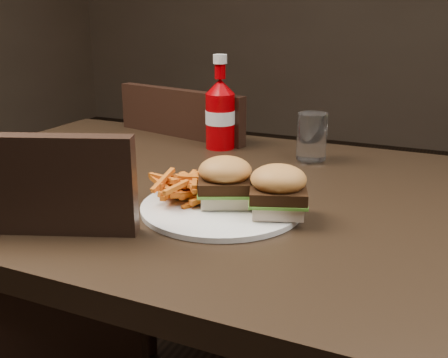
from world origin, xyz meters
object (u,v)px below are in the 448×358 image
at_px(dining_table, 208,195).
at_px(chair_far, 224,228).
at_px(ketchup_bottle, 220,123).
at_px(tumbler, 312,136).
at_px(plate, 221,207).

distance_m(dining_table, chair_far, 0.61).
xyz_separation_m(ketchup_bottle, tumbler, (0.22, -0.02, -0.01)).
bearing_deg(ketchup_bottle, tumbler, -6.05).
xyz_separation_m(dining_table, tumbler, (0.13, 0.23, 0.08)).
height_order(chair_far, tumbler, tumbler).
bearing_deg(tumbler, ketchup_bottle, 173.95).
distance_m(ketchup_bottle, tumbler, 0.23).
height_order(plate, tumbler, tumbler).
height_order(chair_far, ketchup_bottle, ketchup_bottle).
relative_size(chair_far, plate, 1.57).
relative_size(ketchup_bottle, tumbler, 1.36).
bearing_deg(dining_table, plate, -54.67).
distance_m(dining_table, tumbler, 0.28).
height_order(chair_far, plate, plate).
bearing_deg(chair_far, tumbler, 153.36).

